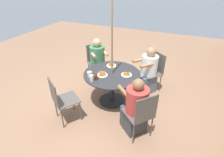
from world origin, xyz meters
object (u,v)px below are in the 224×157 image
patio_chair_west (61,98)px  pancake_plate_b (111,65)px  patio_table (112,79)px  diner_east (148,72)px  pancake_plate_a (126,74)px  diner_south (98,63)px  diner_north (135,108)px  pancake_plate_c (102,74)px  patio_chair_north (141,113)px  coffee_cup (90,74)px  patio_chair_south (96,60)px  patio_chair_east (154,70)px  drinking_glass_a (92,78)px  syrup_bottle (96,77)px

patio_chair_west → pancake_plate_b: 1.37m
patio_table → diner_east: (-0.73, 0.62, -0.07)m
patio_table → pancake_plate_a: bearing=98.6°
diner_south → pancake_plate_b: (0.36, 0.54, 0.22)m
diner_south → patio_chair_west: size_ratio=1.25×
diner_north → pancake_plate_c: bearing=102.8°
patio_chair_north → pancake_plate_b: (-1.07, -1.00, 0.20)m
diner_east → diner_north: bearing=134.5°
pancake_plate_a → coffee_cup: 0.76m
patio_chair_south → patio_chair_east: bearing=137.0°
patio_chair_east → diner_south: size_ratio=0.80×
patio_chair_south → diner_north: bearing=91.4°
pancake_plate_c → pancake_plate_a: bearing=114.0°
patio_table → patio_chair_south: bearing=-134.5°
pancake_plate_b → patio_chair_north: bearing=43.2°
patio_chair_north → drinking_glass_a: bearing=115.6°
diner_east → pancake_plate_b: diner_east is taller
diner_north → patio_chair_west: 1.39m
diner_south → syrup_bottle: (1.02, 0.49, 0.25)m
patio_chair_north → diner_east: (-1.48, -0.23, -0.03)m
patio_chair_east → diner_south: 1.44m
diner_south → pancake_plate_c: size_ratio=5.38×
coffee_cup → diner_south: bearing=-162.0°
patio_chair_west → diner_south: bearing=125.6°
patio_chair_south → pancake_plate_a: (0.75, 1.12, 0.20)m
patio_table → pancake_plate_b: size_ratio=5.46×
patio_table → pancake_plate_a: pancake_plate_a is taller
patio_chair_south → syrup_bottle: bearing=72.6°
patio_chair_east → patio_chair_north: bearing=134.5°
pancake_plate_b → coffee_cup: bearing=-19.3°
diner_south → drinking_glass_a: (1.12, 0.44, 0.26)m
patio_chair_north → diner_south: size_ratio=0.80×
patio_table → patio_chair_west: size_ratio=1.26×
pancake_plate_c → patio_chair_north: bearing=59.4°
diner_south → coffee_cup: (0.98, 0.32, 0.25)m
patio_table → patio_chair_south: (-0.80, -0.81, -0.03)m
patio_chair_east → syrup_bottle: (1.22, -0.94, 0.24)m
patio_chair_west → pancake_plate_c: size_ratio=4.32×
drinking_glass_a → diner_east: bearing=143.4°
patio_chair_east → syrup_bottle: 1.56m
syrup_bottle → drinking_glass_a: (0.09, -0.05, 0.01)m
patio_chair_north → patio_chair_west: bearing=138.9°
patio_chair_west → diner_north: bearing=46.8°
patio_chair_north → diner_north: size_ratio=0.85×
patio_table → patio_chair_south: size_ratio=1.26×
syrup_bottle → patio_chair_north: bearing=69.0°
patio_chair_west → coffee_cup: 0.73m
patio_chair_east → coffee_cup: 1.63m
syrup_bottle → diner_south: bearing=-154.6°
diner_north → patio_chair_west: diner_north is taller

